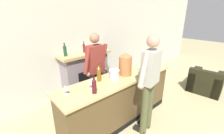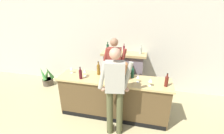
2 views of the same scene
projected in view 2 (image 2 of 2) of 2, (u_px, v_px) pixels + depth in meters
name	position (u px, v px, depth m)	size (l,w,h in m)	color
wall_back_panel	(128.00, 46.00, 4.69)	(12.00, 0.07, 2.75)	beige
bar_counter	(113.00, 97.00, 3.60)	(2.60, 0.66, 0.99)	brown
fireplace_stone	(123.00, 71.00, 4.75)	(1.35, 0.52, 1.54)	gray
potted_plant_corner	(47.00, 78.00, 5.13)	(0.45, 0.43, 0.70)	brown
person_customer	(115.00, 90.00, 2.85)	(0.65, 0.35, 1.86)	#494B2D
person_bartender	(114.00, 68.00, 4.01)	(0.66, 0.32, 1.80)	#313044
copper_dispenser	(122.00, 70.00, 3.33)	(0.27, 0.30, 0.46)	#B16B3E
ice_bucket_steel	(108.00, 74.00, 3.43)	(0.21, 0.21, 0.18)	silver
wine_bottle_chardonnay_pale	(133.00, 72.00, 3.43)	(0.07, 0.07, 0.29)	#103B26
wine_bottle_merlot_tall	(98.00, 69.00, 3.58)	(0.08, 0.08, 0.34)	brown
wine_bottle_port_short	(80.00, 73.00, 3.38)	(0.07, 0.07, 0.28)	#4A131A
wine_bottle_burgundy_dark	(167.00, 81.00, 3.04)	(0.07, 0.07, 0.29)	#561A13
wine_glass_near_bucket	(85.00, 71.00, 3.51)	(0.08, 0.08, 0.18)	silver
wine_glass_front_left	(71.00, 69.00, 3.69)	(0.08, 0.08, 0.16)	silver
wine_glass_back_row	(151.00, 80.00, 3.06)	(0.09, 0.09, 0.16)	silver
wine_glass_mid_counter	(138.00, 77.00, 3.22)	(0.07, 0.07, 0.17)	silver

